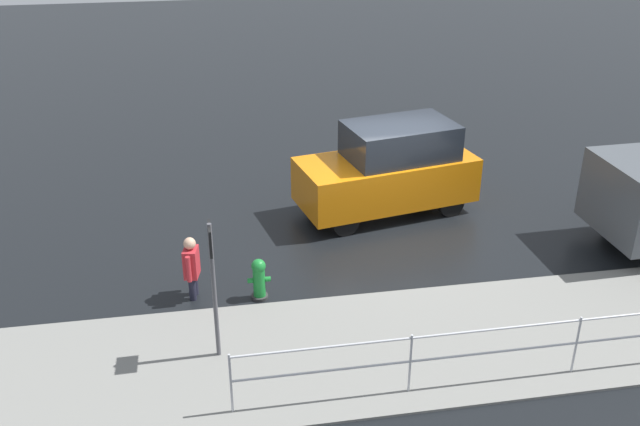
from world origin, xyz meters
name	(u,v)px	position (x,y,z in m)	size (l,w,h in m)	color
ground_plane	(397,226)	(0.00, 0.00, 0.00)	(60.00, 60.00, 0.00)	black
kerb_strip	(464,338)	(0.00, 4.20, 0.02)	(24.00, 3.20, 0.04)	slate
moving_hatchback	(390,169)	(-0.01, -0.79, 1.03)	(4.16, 2.43, 2.06)	orange
fire_hydrant	(259,279)	(3.23, 2.35, 0.40)	(0.42, 0.31, 0.80)	#197A2D
pedestrian	(191,264)	(4.41, 2.10, 0.68)	(0.31, 0.56, 1.22)	#B2262D
metal_railing	(578,335)	(-1.34, 5.33, 0.74)	(10.54, 0.04, 1.05)	#B7BABF
sign_post	(213,272)	(4.04, 3.95, 1.58)	(0.07, 0.44, 2.40)	#4C4C51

